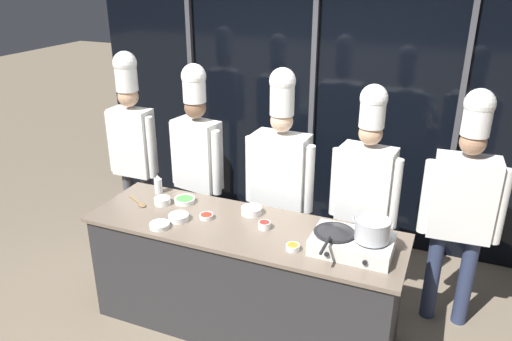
# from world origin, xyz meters

# --- Properties ---
(ground_plane) EXTENTS (24.00, 24.00, 0.00)m
(ground_plane) POSITION_xyz_m (0.00, 0.00, 0.00)
(ground_plane) COLOR #7F705B
(window_wall_back) EXTENTS (4.77, 0.09, 2.70)m
(window_wall_back) POSITION_xyz_m (0.00, 1.73, 1.35)
(window_wall_back) COLOR black
(window_wall_back) RESTS_ON ground_plane
(demo_counter) EXTENTS (2.38, 0.74, 0.90)m
(demo_counter) POSITION_xyz_m (0.00, 0.00, 0.45)
(demo_counter) COLOR #2D2D30
(demo_counter) RESTS_ON ground_plane
(portable_stove) EXTENTS (0.54, 0.37, 0.12)m
(portable_stove) POSITION_xyz_m (0.82, -0.03, 0.95)
(portable_stove) COLOR silver
(portable_stove) RESTS_ON demo_counter
(frying_pan) EXTENTS (0.28, 0.49, 0.05)m
(frying_pan) POSITION_xyz_m (0.69, -0.04, 1.04)
(frying_pan) COLOR #232326
(frying_pan) RESTS_ON portable_stove
(stock_pot) EXTENTS (0.26, 0.23, 0.15)m
(stock_pot) POSITION_xyz_m (0.94, -0.03, 1.09)
(stock_pot) COLOR #B7BABF
(stock_pot) RESTS_ON portable_stove
(squeeze_bottle_clear) EXTENTS (0.06, 0.06, 0.16)m
(squeeze_bottle_clear) POSITION_xyz_m (-0.89, 0.25, 0.97)
(squeeze_bottle_clear) COLOR white
(squeeze_bottle_clear) RESTS_ON demo_counter
(prep_bowl_chili_flakes) EXTENTS (0.11, 0.11, 0.03)m
(prep_bowl_chili_flakes) POSITION_xyz_m (-0.31, 0.01, 0.92)
(prep_bowl_chili_flakes) COLOR white
(prep_bowl_chili_flakes) RESTS_ON demo_counter
(prep_bowl_carrots) EXTENTS (0.10, 0.10, 0.04)m
(prep_bowl_carrots) POSITION_xyz_m (0.45, -0.17, 0.92)
(prep_bowl_carrots) COLOR white
(prep_bowl_carrots) RESTS_ON demo_counter
(prep_bowl_bell_pepper) EXTENTS (0.09, 0.09, 0.05)m
(prep_bowl_bell_pepper) POSITION_xyz_m (0.16, 0.03, 0.93)
(prep_bowl_bell_pepper) COLOR white
(prep_bowl_bell_pepper) RESTS_ON demo_counter
(prep_bowl_chicken) EXTENTS (0.13, 0.13, 0.06)m
(prep_bowl_chicken) POSITION_xyz_m (-0.75, 0.08, 0.93)
(prep_bowl_chicken) COLOR white
(prep_bowl_chicken) RESTS_ON demo_counter
(prep_bowl_scallions) EXTENTS (0.17, 0.17, 0.04)m
(prep_bowl_scallions) POSITION_xyz_m (-0.60, 0.18, 0.92)
(prep_bowl_scallions) COLOR white
(prep_bowl_scallions) RESTS_ON demo_counter
(prep_bowl_noodles) EXTENTS (0.15, 0.15, 0.04)m
(prep_bowl_noodles) POSITION_xyz_m (-0.56, -0.25, 0.92)
(prep_bowl_noodles) COLOR white
(prep_bowl_noodles) RESTS_ON demo_counter
(prep_bowl_bean_sprouts) EXTENTS (0.16, 0.16, 0.05)m
(prep_bowl_bean_sprouts) POSITION_xyz_m (-0.49, -0.10, 0.92)
(prep_bowl_bean_sprouts) COLOR white
(prep_bowl_bean_sprouts) RESTS_ON demo_counter
(prep_bowl_onion) EXTENTS (0.16, 0.16, 0.06)m
(prep_bowl_onion) POSITION_xyz_m (-0.02, 0.21, 0.93)
(prep_bowl_onion) COLOR white
(prep_bowl_onion) RESTS_ON demo_counter
(serving_spoon_slotted) EXTENTS (0.25, 0.16, 0.02)m
(serving_spoon_slotted) POSITION_xyz_m (-0.91, 0.01, 0.90)
(serving_spoon_slotted) COLOR olive
(serving_spoon_slotted) RESTS_ON demo_counter
(chef_head) EXTENTS (0.52, 0.22, 1.97)m
(chef_head) POSITION_xyz_m (-1.46, 0.72, 1.17)
(chef_head) COLOR #4C4C51
(chef_head) RESTS_ON ground_plane
(chef_sous) EXTENTS (0.54, 0.28, 1.92)m
(chef_sous) POSITION_xyz_m (-0.75, 0.69, 1.12)
(chef_sous) COLOR #232326
(chef_sous) RESTS_ON ground_plane
(chef_line) EXTENTS (0.61, 0.26, 1.95)m
(chef_line) POSITION_xyz_m (0.05, 0.67, 1.09)
(chef_line) COLOR #2D3856
(chef_line) RESTS_ON ground_plane
(chef_pastry) EXTENTS (0.56, 0.26, 1.88)m
(chef_pastry) POSITION_xyz_m (0.75, 0.70, 1.08)
(chef_pastry) COLOR #4C4C51
(chef_pastry) RESTS_ON ground_plane
(chef_apprentice) EXTENTS (0.59, 0.26, 1.91)m
(chef_apprentice) POSITION_xyz_m (1.47, 0.69, 1.09)
(chef_apprentice) COLOR #2D3856
(chef_apprentice) RESTS_ON ground_plane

